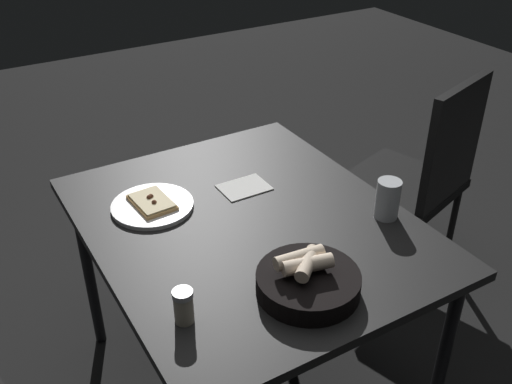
% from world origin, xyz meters
% --- Properties ---
extents(ground, '(8.00, 8.00, 0.00)m').
position_xyz_m(ground, '(0.00, 0.00, 0.00)').
color(ground, black).
extents(dining_table, '(0.92, 1.11, 0.73)m').
position_xyz_m(dining_table, '(0.00, 0.00, 0.67)').
color(dining_table, black).
rests_on(dining_table, ground).
extents(pizza_plate, '(0.26, 0.26, 0.04)m').
position_xyz_m(pizza_plate, '(-0.22, 0.22, 0.74)').
color(pizza_plate, white).
rests_on(pizza_plate, dining_table).
extents(bread_basket, '(0.27, 0.27, 0.11)m').
position_xyz_m(bread_basket, '(-0.03, -0.36, 0.77)').
color(bread_basket, black).
rests_on(bread_basket, dining_table).
extents(beer_glass, '(0.07, 0.07, 0.13)m').
position_xyz_m(beer_glass, '(0.38, -0.20, 0.79)').
color(beer_glass, silver).
rests_on(beer_glass, dining_table).
extents(pepper_shaker, '(0.05, 0.05, 0.09)m').
position_xyz_m(pepper_shaker, '(-0.35, -0.30, 0.77)').
color(pepper_shaker, '#BFB299').
rests_on(pepper_shaker, dining_table).
extents(napkin, '(0.16, 0.12, 0.00)m').
position_xyz_m(napkin, '(0.09, 0.17, 0.73)').
color(napkin, white).
rests_on(napkin, dining_table).
extents(chair_near, '(0.55, 0.55, 0.95)m').
position_xyz_m(chair_near, '(0.96, 0.20, 0.53)').
color(chair_near, black).
rests_on(chair_near, ground).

